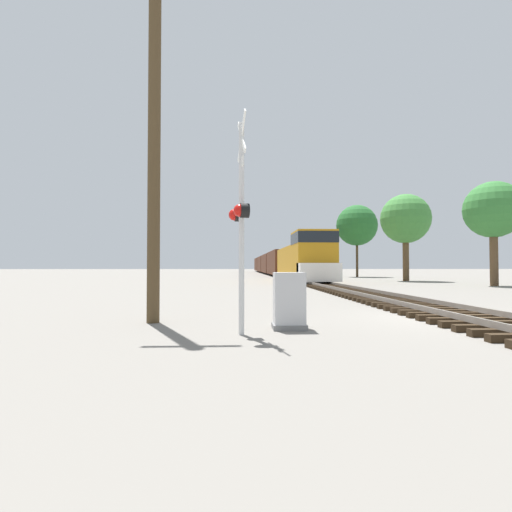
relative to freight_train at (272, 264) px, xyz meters
name	(u,v)px	position (x,y,z in m)	size (l,w,h in m)	color
ground_plane	(458,319)	(0.00, -59.67, -1.89)	(400.00, 400.00, 0.00)	slate
rail_track_bed	(458,314)	(0.00, -59.67, -1.76)	(2.60, 160.00, 0.31)	black
freight_train	(272,264)	(0.00, 0.00, 0.00)	(3.16, 84.64, 4.28)	#B77A14
crossing_signal_near	(240,215)	(-6.02, -61.90, 0.67)	(0.46, 1.01, 4.71)	silver
relay_cabinet	(289,301)	(-4.88, -61.17, -1.25)	(0.78, 0.67, 1.31)	slate
utility_pole	(154,135)	(-8.26, -59.98, 3.01)	(1.80, 0.33, 9.59)	#4C3A23
tree_far_right	(493,210)	(12.78, -41.86, 3.69)	(4.16, 4.16, 7.73)	brown
tree_mid_background	(405,219)	(10.46, -31.83, 4.21)	(4.86, 4.86, 8.58)	brown
tree_deep_background	(357,225)	(10.13, -16.76, 5.15)	(5.56, 5.56, 9.83)	#473521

